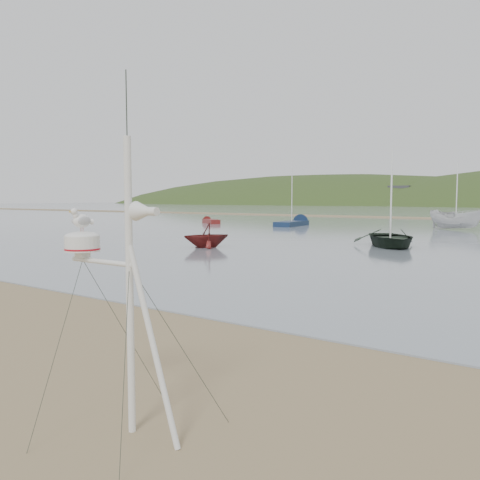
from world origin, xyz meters
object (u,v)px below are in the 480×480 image
Objects in this scene: mast_rig at (125,347)px; boat_white at (456,202)px; dinghy_red_far at (209,221)px; boat_dark at (391,204)px; boat_red at (206,224)px; sailboat_blue_near at (299,223)px.

boat_white is at bearing 98.51° from mast_rig.
dinghy_red_far is (-33.27, 41.56, -0.79)m from mast_rig.
boat_red is (-8.61, -6.76, -1.21)m from boat_dark.
boat_white is (-0.99, 19.87, -0.02)m from boat_dark.
boat_dark is (-5.80, 25.46, 1.54)m from mast_rig.
mast_rig is 23.61m from boat_red.
boat_dark is 25.36m from sailboat_blue_near.
sailboat_blue_near is at bearing 97.26° from boat_dark.
boat_red reaches higher than dinghy_red_far.
sailboat_blue_near reaches higher than boat_white.
boat_dark reaches higher than boat_red.
boat_dark is 1.01× the size of boat_white.
mast_rig is 0.87× the size of boat_dark.
boat_dark is 31.93m from dinghy_red_far.
boat_white reaches higher than boat_red.
boat_white is 16.14m from sailboat_blue_near.
dinghy_red_far is at bearing -165.90° from sailboat_blue_near.
boat_white is at bearing 58.03° from boat_dark.
sailboat_blue_near is at bearing 106.76° from boat_white.
sailboat_blue_near is (-22.72, 44.21, -0.77)m from mast_rig.
boat_dark reaches higher than boat_white.
sailboat_blue_near is (-15.94, -1.13, -2.29)m from boat_white.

